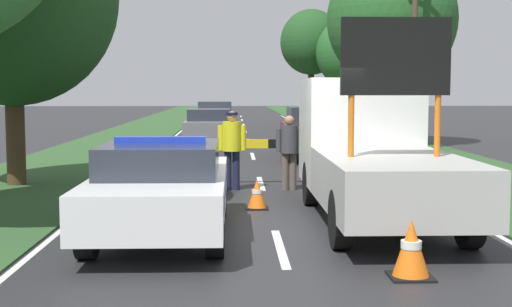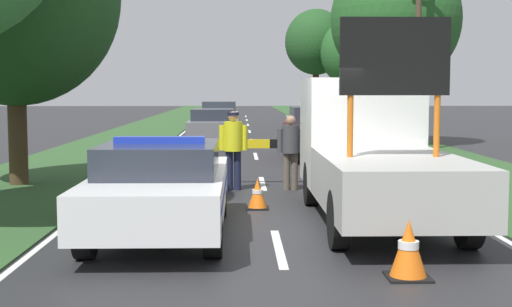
% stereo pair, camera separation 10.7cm
% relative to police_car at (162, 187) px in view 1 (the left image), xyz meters
% --- Properties ---
extents(ground_plane, '(160.00, 160.00, 0.00)m').
position_rel_police_car_xyz_m(ground_plane, '(1.71, 0.70, -0.74)').
color(ground_plane, '#28282B').
extents(lane_markings, '(6.76, 63.53, 0.01)m').
position_rel_police_car_xyz_m(lane_markings, '(1.71, 16.11, -0.73)').
color(lane_markings, silver).
rests_on(lane_markings, ground).
extents(grass_verge_left, '(3.97, 120.00, 0.03)m').
position_rel_police_car_xyz_m(grass_verge_left, '(-3.70, 20.70, -0.72)').
color(grass_verge_left, '#2D5128').
rests_on(grass_verge_left, ground).
extents(grass_verge_right, '(3.97, 120.00, 0.03)m').
position_rel_police_car_xyz_m(grass_verge_right, '(7.13, 20.70, -0.72)').
color(grass_verge_right, '#2D5128').
rests_on(grass_verge_right, ground).
extents(police_car, '(1.90, 4.92, 1.50)m').
position_rel_police_car_xyz_m(police_car, '(0.00, 0.00, 0.00)').
color(police_car, white).
rests_on(police_car, ground).
extents(work_truck, '(2.03, 5.97, 3.23)m').
position_rel_police_car_xyz_m(work_truck, '(3.43, 1.48, 0.42)').
color(work_truck, white).
rests_on(work_truck, ground).
extents(road_barrier, '(3.14, 0.08, 1.04)m').
position_rel_police_car_xyz_m(road_barrier, '(1.87, 5.62, 0.13)').
color(road_barrier, black).
rests_on(road_barrier, ground).
extents(police_officer, '(0.61, 0.39, 1.71)m').
position_rel_police_car_xyz_m(police_officer, '(1.04, 4.76, 0.28)').
color(police_officer, '#191E38').
rests_on(police_officer, ground).
extents(pedestrian_civilian, '(0.58, 0.37, 1.62)m').
position_rel_police_car_xyz_m(pedestrian_civilian, '(2.29, 4.73, 0.22)').
color(pedestrian_civilian, brown).
rests_on(pedestrian_civilian, ground).
extents(traffic_cone_near_police, '(0.50, 0.50, 0.69)m').
position_rel_police_car_xyz_m(traffic_cone_near_police, '(3.13, -2.54, -0.39)').
color(traffic_cone_near_police, black).
rests_on(traffic_cone_near_police, ground).
extents(traffic_cone_centre_front, '(0.40, 0.40, 0.56)m').
position_rel_police_car_xyz_m(traffic_cone_centre_front, '(1.50, 2.30, -0.46)').
color(traffic_cone_centre_front, black).
rests_on(traffic_cone_centre_front, ground).
extents(traffic_cone_near_truck, '(0.50, 0.50, 0.69)m').
position_rel_police_car_xyz_m(traffic_cone_near_truck, '(-0.39, 2.81, -0.40)').
color(traffic_cone_near_truck, black).
rests_on(traffic_cone_near_truck, ground).
extents(queued_car_wagon_maroon, '(1.87, 4.47, 1.64)m').
position_rel_police_car_xyz_m(queued_car_wagon_maroon, '(3.65, 11.80, 0.11)').
color(queued_car_wagon_maroon, maroon).
rests_on(queued_car_wagon_maroon, ground).
extents(queued_car_suv_grey, '(1.88, 4.53, 1.39)m').
position_rel_police_car_xyz_m(queued_car_suv_grey, '(0.12, 18.06, 0.02)').
color(queued_car_suv_grey, slate).
rests_on(queued_car_suv_grey, ground).
extents(queued_car_van_white, '(1.81, 4.43, 1.58)m').
position_rel_police_car_xyz_m(queued_car_van_white, '(0.21, 24.47, 0.08)').
color(queued_car_van_white, silver).
rests_on(queued_car_van_white, ground).
extents(roadside_tree_near_left, '(4.97, 4.97, 7.45)m').
position_rel_police_car_xyz_m(roadside_tree_near_left, '(7.18, 16.85, 4.09)').
color(roadside_tree_near_left, '#42301E').
rests_on(roadside_tree_near_left, ground).
extents(roadside_tree_mid_right, '(4.02, 4.02, 6.48)m').
position_rel_police_car_xyz_m(roadside_tree_mid_right, '(8.10, 32.43, 3.62)').
color(roadside_tree_mid_right, '#42301E').
rests_on(roadside_tree_mid_right, ground).
extents(roadside_tree_far_left, '(3.94, 3.94, 7.21)m').
position_rel_police_car_xyz_m(roadside_tree_far_left, '(6.06, 34.75, 4.38)').
color(roadside_tree_far_left, '#42301E').
rests_on(roadside_tree_far_left, ground).
extents(utility_pole, '(1.20, 0.20, 7.54)m').
position_rel_police_car_xyz_m(utility_pole, '(7.23, 13.56, 3.15)').
color(utility_pole, '#473828').
rests_on(utility_pole, ground).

